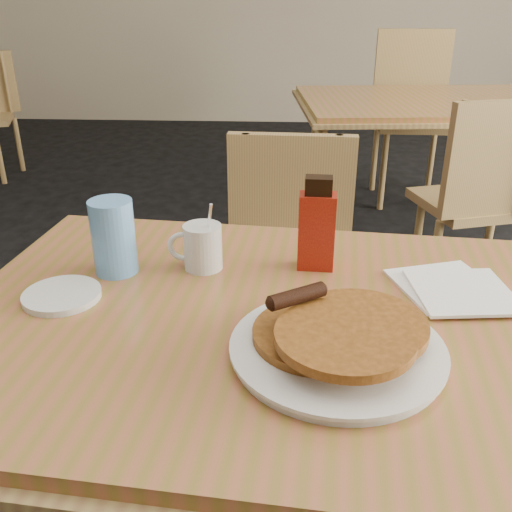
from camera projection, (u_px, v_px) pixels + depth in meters
The scene contains 11 objects.
main_table at pixel (292, 338), 0.97m from camera, with size 1.28×0.93×0.75m.
neighbor_table at pixel (438, 107), 2.85m from camera, with size 1.45×1.05×0.75m.
chair_main_far at pixel (289, 254), 1.75m from camera, with size 0.41×0.41×0.86m.
chair_neighbor_far at pixel (412, 100), 3.55m from camera, with size 0.48×0.48×1.02m.
chair_neighbor_near at pixel (481, 187), 2.28m from camera, with size 0.50×0.51×0.89m.
pancake_plate at pixel (338, 341), 0.85m from camera, with size 0.32×0.32×0.09m.
coffee_mug at pixel (202, 246), 1.10m from camera, with size 0.11×0.07×0.14m.
syrup_bottle at pixel (317, 227), 1.09m from camera, with size 0.07×0.05×0.18m.
napkin_stack at pixel (454, 289), 1.03m from camera, with size 0.22×0.23×0.01m.
blue_tumbler at pixel (114, 237), 1.08m from camera, with size 0.08×0.08×0.14m, color #609EE2.
side_saucer at pixel (62, 295), 1.01m from camera, with size 0.14×0.14×0.01m, color silver.
Camera 1 is at (-0.00, -0.90, 1.25)m, focal length 40.00 mm.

